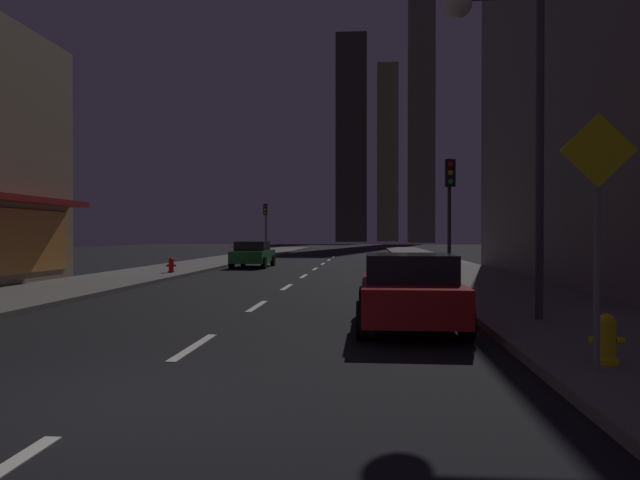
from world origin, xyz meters
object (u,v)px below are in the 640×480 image
Objects in this scene: car_parked_near at (409,290)px; fire_hydrant_far_left at (171,265)px; traffic_light_far_left at (266,218)px; street_lamp_right at (498,72)px; fire_hydrant_yellow_near at (607,340)px; car_parked_far at (253,254)px; pedestrian_crossing_sign at (598,219)px; traffic_light_near_right at (450,193)px.

car_parked_near is 6.48× the size of fire_hydrant_far_left.
car_parked_near is 35.38m from traffic_light_far_left.
street_lamp_right is (10.88, -33.69, 1.87)m from traffic_light_far_left.
car_parked_near is 4.21m from fire_hydrant_yellow_near.
car_parked_near is 1.00× the size of car_parked_far.
street_lamp_right reaches higher than fire_hydrant_far_left.
traffic_light_far_left is 39.68m from pedestrian_crossing_sign.
fire_hydrant_far_left is 12.90m from traffic_light_near_right.
fire_hydrant_yellow_near is 1.00× the size of fire_hydrant_far_left.
fire_hydrant_yellow_near is 6.08m from street_lamp_right.
fire_hydrant_yellow_near is 0.21× the size of pedestrian_crossing_sign.
fire_hydrant_yellow_near is at bearing -67.91° from car_parked_far.
traffic_light_near_right reaches higher than fire_hydrant_far_left.
street_lamp_right is (8.98, -19.48, 4.33)m from car_parked_far.
car_parked_far is (-7.20, 19.89, 0.00)m from car_parked_near.
pedestrian_crossing_sign is (-0.30, -0.46, 1.56)m from fire_hydrant_yellow_near.
traffic_light_near_right is 7.69m from street_lamp_right.
traffic_light_near_right is at bearing 89.08° from street_lamp_right.
car_parked_near and car_parked_far have the same top height.
fire_hydrant_far_left is 20.76m from pedestrian_crossing_sign.
traffic_light_near_right is 11.90m from pedestrian_crossing_sign.
car_parked_far is 15.28m from traffic_light_near_right.
traffic_light_near_right is at bearing 76.42° from car_parked_near.
traffic_light_far_left is at bearing 104.94° from car_parked_near.
fire_hydrant_far_left is at bearing 123.75° from pedestrian_crossing_sign.
pedestrian_crossing_sign is at bearing -63.30° from car_parked_near.
car_parked_far is at bearing 109.90° from car_parked_near.
car_parked_far is at bearing 127.11° from traffic_light_near_right.
traffic_light_near_right is 0.64× the size of street_lamp_right.
car_parked_near is 1.34× the size of pedestrian_crossing_sign.
fire_hydrant_yellow_near is 0.16× the size of traffic_light_near_right.
traffic_light_far_left is at bearing 112.74° from traffic_light_near_right.
car_parked_near is at bearing 116.70° from pedestrian_crossing_sign.
fire_hydrant_far_left is 0.21× the size of pedestrian_crossing_sign.
fire_hydrant_far_left is 0.10× the size of street_lamp_right.
car_parked_far is 1.01× the size of traffic_light_far_left.
traffic_light_far_left is (0.40, 20.87, 2.74)m from fire_hydrant_far_left.
traffic_light_far_left is 0.64× the size of street_lamp_right.
street_lamp_right reaches higher than traffic_light_far_left.
fire_hydrant_yellow_near is at bearing -82.46° from street_lamp_right.
traffic_light_near_right is 1.33× the size of pedestrian_crossing_sign.
traffic_light_near_right is (9.10, -12.03, 2.45)m from car_parked_far.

